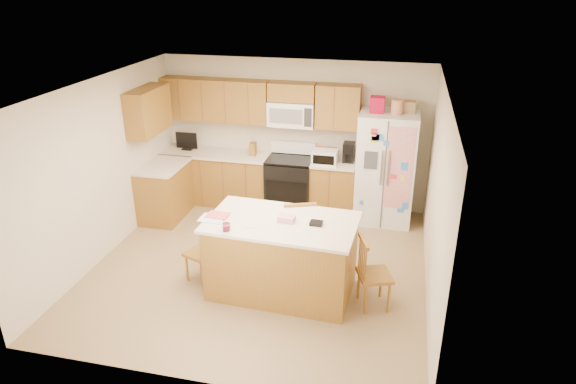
% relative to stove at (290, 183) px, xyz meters
% --- Properties ---
extents(ground, '(4.50, 4.50, 0.00)m').
position_rel_stove_xyz_m(ground, '(0.00, -1.94, -0.47)').
color(ground, olive).
rests_on(ground, ground).
extents(room_shell, '(4.60, 4.60, 2.52)m').
position_rel_stove_xyz_m(room_shell, '(0.00, -1.94, 0.97)').
color(room_shell, beige).
rests_on(room_shell, ground).
extents(cabinetry, '(3.36, 1.56, 2.15)m').
position_rel_stove_xyz_m(cabinetry, '(-0.98, -0.15, 0.44)').
color(cabinetry, brown).
rests_on(cabinetry, ground).
extents(stove, '(0.76, 0.65, 1.13)m').
position_rel_stove_xyz_m(stove, '(0.00, 0.00, 0.00)').
color(stove, black).
rests_on(stove, ground).
extents(refrigerator, '(0.90, 0.79, 2.04)m').
position_rel_stove_xyz_m(refrigerator, '(1.57, -0.06, 0.45)').
color(refrigerator, white).
rests_on(refrigerator, ground).
extents(island, '(1.94, 1.15, 1.09)m').
position_rel_stove_xyz_m(island, '(0.44, -2.44, 0.03)').
color(island, brown).
rests_on(island, ground).
extents(windsor_chair_left, '(0.47, 0.48, 0.86)m').
position_rel_stove_xyz_m(windsor_chair_left, '(-0.63, -2.43, -0.07)').
color(windsor_chair_left, brown).
rests_on(windsor_chair_left, ground).
extents(windsor_chair_back, '(0.57, 0.56, 1.04)m').
position_rel_stove_xyz_m(windsor_chair_back, '(0.52, -1.84, 0.02)').
color(windsor_chair_back, brown).
rests_on(windsor_chair_back, ground).
extents(windsor_chair_right, '(0.49, 0.50, 0.93)m').
position_rel_stove_xyz_m(windsor_chair_right, '(1.58, -2.51, -0.04)').
color(windsor_chair_right, brown).
rests_on(windsor_chair_right, ground).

